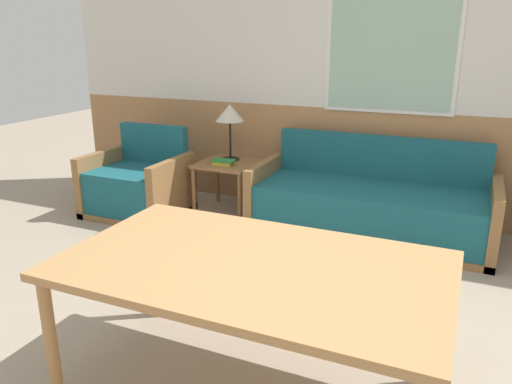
# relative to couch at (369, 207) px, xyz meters

# --- Properties ---
(ground_plane) EXTENTS (16.00, 16.00, 0.00)m
(ground_plane) POSITION_rel_couch_xyz_m (0.07, -2.09, -0.27)
(ground_plane) COLOR gray
(wall_back) EXTENTS (7.20, 0.09, 2.70)m
(wall_back) POSITION_rel_couch_xyz_m (0.07, 0.54, 1.10)
(wall_back) COLOR #AD7A4C
(wall_back) RESTS_ON ground_plane
(couch) EXTENTS (2.09, 0.83, 0.84)m
(couch) POSITION_rel_couch_xyz_m (0.00, 0.00, 0.00)
(couch) COLOR olive
(couch) RESTS_ON ground_plane
(armchair) EXTENTS (0.92, 0.76, 0.85)m
(armchair) POSITION_rel_couch_xyz_m (-2.24, -0.36, 0.01)
(armchair) COLOR olive
(armchair) RESTS_ON ground_plane
(side_table) EXTENTS (0.56, 0.56, 0.52)m
(side_table) POSITION_rel_couch_xyz_m (-1.44, 0.04, 0.17)
(side_table) COLOR olive
(side_table) RESTS_ON ground_plane
(table_lamp) EXTENTS (0.28, 0.28, 0.56)m
(table_lamp) POSITION_rel_couch_xyz_m (-1.45, 0.14, 0.71)
(table_lamp) COLOR black
(table_lamp) RESTS_ON side_table
(book_stack) EXTENTS (0.22, 0.14, 0.05)m
(book_stack) POSITION_rel_couch_xyz_m (-1.43, -0.06, 0.28)
(book_stack) COLOR gold
(book_stack) RESTS_ON side_table
(dining_table) EXTENTS (1.77, 1.03, 0.73)m
(dining_table) POSITION_rel_couch_xyz_m (-0.09, -2.35, 0.40)
(dining_table) COLOR #B27F4C
(dining_table) RESTS_ON ground_plane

